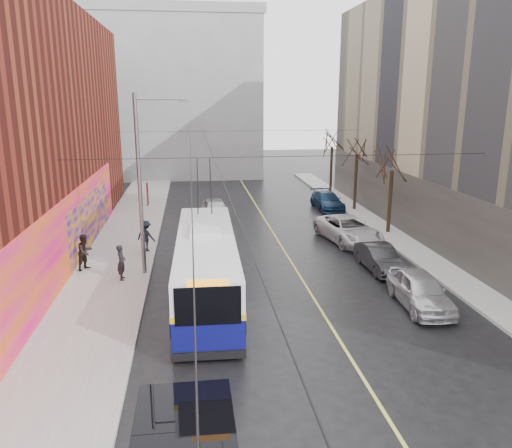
{
  "coord_description": "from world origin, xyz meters",
  "views": [
    {
      "loc": [
        -3.78,
        -14.44,
        8.81
      ],
      "look_at": [
        -0.62,
        9.8,
        2.56
      ],
      "focal_mm": 35.0,
      "sensor_mm": 36.0,
      "label": 1
    }
  ],
  "objects": [
    {
      "name": "following_car",
      "position": [
        -2.15,
        21.33,
        0.78
      ],
      "size": [
        2.1,
        4.65,
        1.55
      ],
      "primitive_type": "imported",
      "rotation": [
        0.0,
        0.0,
        0.06
      ],
      "color": "#B7B6BB",
      "rests_on": "ground"
    },
    {
      "name": "parked_car_d",
      "position": [
        7.0,
        23.83,
        0.68
      ],
      "size": [
        2.03,
        4.75,
        1.36
      ],
      "primitive_type": "imported",
      "rotation": [
        0.0,
        0.0,
        0.03
      ],
      "color": "#152D4C",
      "rests_on": "ground"
    },
    {
      "name": "pigeons_flying",
      "position": [
        -2.45,
        10.66,
        6.96
      ],
      "size": [
        1.88,
        2.01,
        1.49
      ],
      "color": "slate"
    },
    {
      "name": "lane_line",
      "position": [
        1.5,
        14.0,
        0.0
      ],
      "size": [
        0.12,
        50.0,
        0.01
      ],
      "primitive_type": "cube",
      "color": "#BFB74C",
      "rests_on": "ground"
    },
    {
      "name": "sidewalk_left",
      "position": [
        -8.0,
        12.0,
        0.07
      ],
      "size": [
        4.0,
        60.0,
        0.15
      ],
      "primitive_type": "cube",
      "color": "gray",
      "rests_on": "ground"
    },
    {
      "name": "building_far",
      "position": [
        -6.0,
        44.99,
        9.02
      ],
      "size": [
        20.5,
        12.1,
        18.0
      ],
      "color": "gray",
      "rests_on": "ground"
    },
    {
      "name": "tree_mid",
      "position": [
        9.0,
        23.0,
        5.25
      ],
      "size": [
        3.2,
        3.2,
        6.68
      ],
      "color": "black",
      "rests_on": "ground"
    },
    {
      "name": "catenary_wires",
      "position": [
        -2.54,
        14.77,
        6.25
      ],
      "size": [
        18.0,
        60.0,
        0.22
      ],
      "color": "black"
    },
    {
      "name": "sidewalk_right",
      "position": [
        9.0,
        12.0,
        0.07
      ],
      "size": [
        2.0,
        60.0,
        0.15
      ],
      "primitive_type": "cube",
      "color": "gray",
      "rests_on": "ground"
    },
    {
      "name": "ground",
      "position": [
        0.0,
        0.0,
        0.0
      ],
      "size": [
        140.0,
        140.0,
        0.0
      ],
      "primitive_type": "plane",
      "color": "black",
      "rests_on": "ground"
    },
    {
      "name": "parked_car_b",
      "position": [
        5.8,
        9.24,
        0.66
      ],
      "size": [
        1.51,
        4.06,
        1.33
      ],
      "primitive_type": "imported",
      "rotation": [
        0.0,
        0.0,
        0.02
      ],
      "color": "#27272A",
      "rests_on": "ground"
    },
    {
      "name": "trolleybus",
      "position": [
        -3.25,
        6.66,
        1.56
      ],
      "size": [
        2.99,
        11.92,
        5.61
      ],
      "rotation": [
        0.0,
        0.0,
        -0.02
      ],
      "color": "#0B0C53",
      "rests_on": "ground"
    },
    {
      "name": "pedestrian_a",
      "position": [
        -7.29,
        9.16,
        1.02
      ],
      "size": [
        0.45,
        0.65,
        1.75
      ],
      "primitive_type": "imported",
      "rotation": [
        0.0,
        0.0,
        1.61
      ],
      "color": "black",
      "rests_on": "sidewalk_left"
    },
    {
      "name": "parked_car_a",
      "position": [
        5.8,
        4.5,
        0.76
      ],
      "size": [
        2.01,
        4.54,
        1.52
      ],
      "primitive_type": "imported",
      "rotation": [
        0.0,
        0.0,
        -0.05
      ],
      "color": "silver",
      "rests_on": "ground"
    },
    {
      "name": "pedestrian_b",
      "position": [
        -9.33,
        10.9,
        1.09
      ],
      "size": [
        1.1,
        1.15,
        1.87
      ],
      "primitive_type": "imported",
      "rotation": [
        0.0,
        0.0,
        0.97
      ],
      "color": "black",
      "rests_on": "sidewalk_left"
    },
    {
      "name": "streetlight_pole",
      "position": [
        -6.14,
        10.0,
        4.85
      ],
      "size": [
        2.65,
        0.6,
        9.0
      ],
      "color": "slate",
      "rests_on": "ground"
    },
    {
      "name": "parked_car_c",
      "position": [
        5.81,
        14.58,
        0.79
      ],
      "size": [
        3.54,
        6.02,
        1.57
      ],
      "primitive_type": "imported",
      "rotation": [
        0.0,
        0.0,
        0.17
      ],
      "color": "silver",
      "rests_on": "ground"
    },
    {
      "name": "pedestrian_c",
      "position": [
        -6.5,
        13.73,
        1.05
      ],
      "size": [
        1.34,
        1.16,
        1.8
      ],
      "primitive_type": "imported",
      "rotation": [
        0.0,
        0.0,
        2.62
      ],
      "color": "black",
      "rests_on": "sidewalk_left"
    },
    {
      "name": "tree_far",
      "position": [
        9.0,
        30.0,
        5.14
      ],
      "size": [
        3.2,
        3.2,
        6.57
      ],
      "color": "black",
      "rests_on": "ground"
    },
    {
      "name": "tree_near",
      "position": [
        9.0,
        16.0,
        4.98
      ],
      "size": [
        3.2,
        3.2,
        6.4
      ],
      "color": "black",
      "rests_on": "ground"
    },
    {
      "name": "puddle",
      "position": [
        -4.21,
        -1.86,
        0.0
      ],
      "size": [
        2.83,
        3.43,
        0.01
      ],
      "primitive_type": "cube",
      "color": "black",
      "rests_on": "ground"
    }
  ]
}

